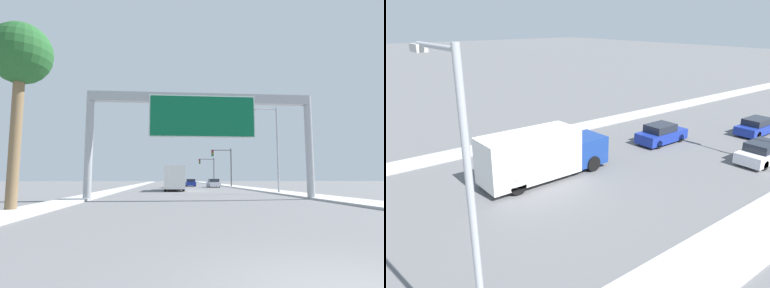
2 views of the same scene
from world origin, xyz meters
The scene contains 6 objects.
median_strip_left centered at (-9.00, 60.00, 0.07)m, with size 2.00×120.00×0.15m.
car_mid_center centered at (5.25, 47.44, 0.68)m, with size 1.86×4.44×1.44m.
car_mid_left centered at (-1.75, 45.30, 0.72)m, with size 1.85×4.23×1.53m.
car_far_center centered at (1.75, 53.51, 0.66)m, with size 1.81×4.53×1.39m.
truck_box_primary centered at (-1.75, 34.16, 1.55)m, with size 2.42×8.23×3.03m.
street_lamp_right centered at (8.24, 25.67, 5.23)m, with size 2.88×0.28×8.81m.
Camera 2 is at (16.10, 22.82, 9.24)m, focal length 35.00 mm.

